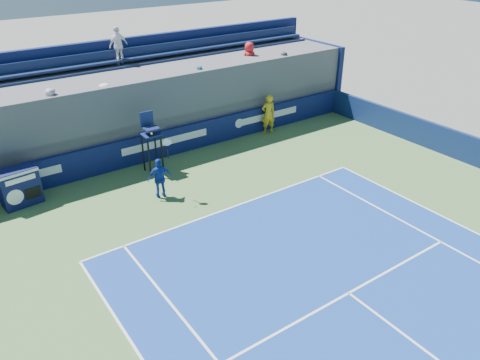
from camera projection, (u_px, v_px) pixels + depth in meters
ball_person at (268, 114)px, 22.25m from camera, size 0.78×0.60×1.89m
back_hoarding at (165, 143)px, 20.03m from camera, size 20.40×0.21×1.20m
match_clock at (19, 186)px, 16.37m from camera, size 1.40×0.87×1.40m
umpire_chair at (151, 136)px, 18.33m from camera, size 0.70×0.70×2.48m
tennis_player at (160, 178)px, 16.81m from camera, size 0.96×0.62×2.57m
stadium_seating at (142, 103)px, 20.92m from camera, size 21.00×4.05×5.04m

